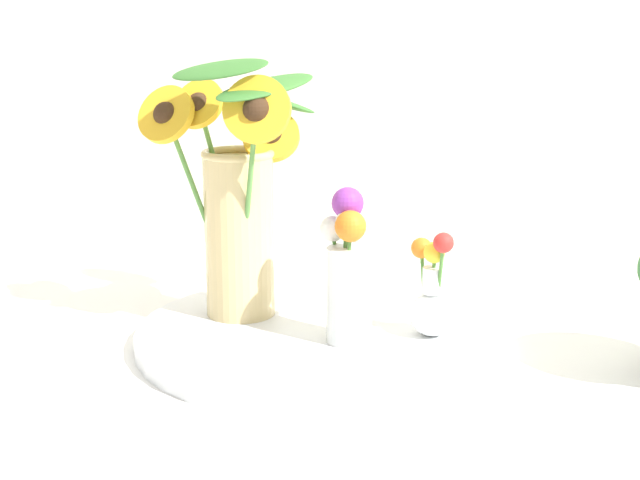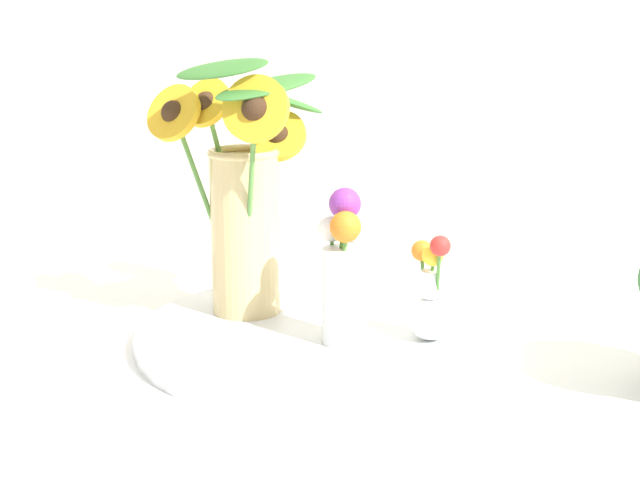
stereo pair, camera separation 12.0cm
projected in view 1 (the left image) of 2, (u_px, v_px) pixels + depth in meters
The scene contains 5 objects.
ground_plane at pixel (289, 358), 1.18m from camera, with size 6.00×6.00×0.00m, color white.
serving_tray at pixel (320, 335), 1.23m from camera, with size 0.51×0.51×0.02m.
mason_jar_sunflowers at pixel (239, 202), 1.25m from camera, with size 0.27×0.26×0.38m.
vase_small_center at pixel (348, 270), 1.16m from camera, with size 0.07×0.08×0.20m.
vase_bulb_right at pixel (432, 297), 1.19m from camera, with size 0.06×0.07×0.15m.
Camera 1 is at (0.31, -1.06, 0.44)m, focal length 50.00 mm.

